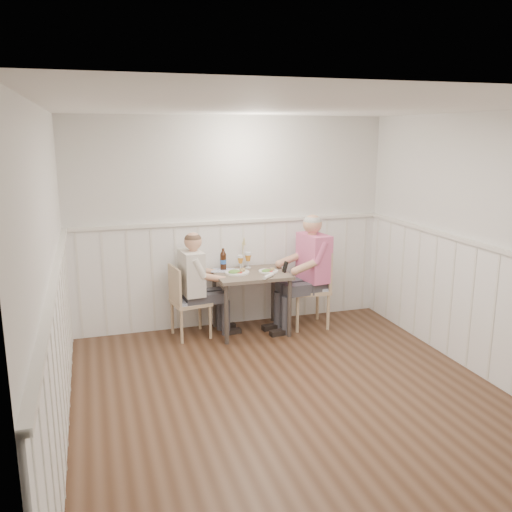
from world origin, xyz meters
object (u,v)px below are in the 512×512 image
(man_in_pink, at_px, (310,280))
(chair_right, at_px, (313,285))
(dining_table, at_px, (251,281))
(beer_bottle, at_px, (223,260))
(chair_left, at_px, (186,299))
(diner_cream, at_px, (195,293))
(grass_vase, at_px, (242,253))

(man_in_pink, bearing_deg, chair_right, 31.60)
(dining_table, height_order, man_in_pink, man_in_pink)
(beer_bottle, bearing_deg, chair_left, -160.62)
(chair_right, distance_m, man_in_pink, 0.10)
(dining_table, height_order, chair_right, chair_right)
(chair_left, distance_m, diner_cream, 0.13)
(beer_bottle, xyz_separation_m, grass_vase, (0.26, 0.06, 0.06))
(dining_table, height_order, grass_vase, grass_vase)
(chair_left, xyz_separation_m, diner_cream, (0.11, -0.01, 0.07))
(man_in_pink, distance_m, diner_cream, 1.44)
(dining_table, bearing_deg, man_in_pink, -3.59)
(diner_cream, bearing_deg, chair_left, 173.58)
(chair_left, height_order, beer_bottle, beer_bottle)
(chair_right, xyz_separation_m, diner_cream, (-1.48, 0.06, 0.01))
(chair_right, height_order, grass_vase, grass_vase)
(chair_left, distance_m, grass_vase, 0.91)
(dining_table, relative_size, chair_left, 0.99)
(dining_table, bearing_deg, beer_bottle, 140.21)
(chair_right, xyz_separation_m, chair_left, (-1.59, 0.08, -0.06))
(man_in_pink, relative_size, diner_cream, 1.12)
(chair_right, distance_m, grass_vase, 0.98)
(beer_bottle, bearing_deg, dining_table, -39.79)
(chair_right, relative_size, grass_vase, 2.48)
(dining_table, bearing_deg, chair_right, -1.10)
(dining_table, relative_size, beer_bottle, 3.24)
(diner_cream, bearing_deg, beer_bottle, 25.70)
(chair_left, relative_size, beer_bottle, 3.26)
(chair_left, relative_size, man_in_pink, 0.60)
(man_in_pink, xyz_separation_m, diner_cream, (-1.43, 0.10, -0.07))
(chair_left, height_order, man_in_pink, man_in_pink)
(man_in_pink, distance_m, beer_bottle, 1.11)
(man_in_pink, xyz_separation_m, grass_vase, (-0.78, 0.34, 0.32))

